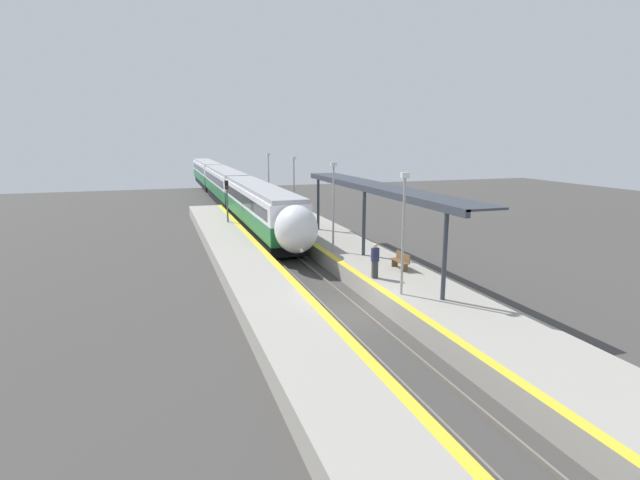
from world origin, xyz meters
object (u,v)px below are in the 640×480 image
Objects in this scene: railway_signal at (227,201)px; lamppost_near at (403,226)px; lamppost_mid at (333,201)px; platform_bench at (401,260)px; lamppost_far at (294,187)px; train at (226,185)px; lamppost_farthest at (269,178)px; person_waiting at (375,260)px.

lamppost_near reaches higher than railway_signal.
lamppost_mid is at bearing 90.00° from lamppost_near.
platform_bench is 5.15m from lamppost_near.
railway_signal is 0.80× the size of lamppost_far.
lamppost_mid and lamppost_far have the same top height.
lamppost_mid reaches higher than train.
lamppost_farthest is at bearing 94.90° from platform_bench.
person_waiting is at bearing -90.20° from lamppost_far.
railway_signal is (-4.68, 19.03, 0.81)m from person_waiting.
lamppost_mid and lamppost_farthest have the same top height.
railway_signal is at bearing 102.26° from lamppost_near.
lamppost_near reaches higher than platform_bench.
lamppost_far is at bearing 97.99° from platform_bench.
train is at bearing 93.48° from person_waiting.
lamppost_farthest is (-2.01, 23.41, 2.65)m from platform_bench.
train is 11.86× the size of lamppost_near.
lamppost_far is at bearing 89.80° from person_waiting.
lamppost_mid is (2.33, -31.05, 1.74)m from train.
lamppost_mid is (0.00, 9.11, 0.00)m from lamppost_near.
person_waiting is (-2.06, -1.17, 0.46)m from platform_bench.
train is 11.86× the size of lamppost_farthest.
person_waiting is 6.72m from lamppost_mid.
platform_bench is (4.33, -36.23, -0.92)m from train.
railway_signal is (-2.41, -18.37, 0.36)m from train.
person_waiting is 0.33× the size of lamppost_mid.
train is at bearing 82.53° from railway_signal.
person_waiting is 24.68m from lamppost_farthest.
person_waiting is at bearing -90.13° from lamppost_farthest.
lamppost_farthest reaches higher than train.
lamppost_near is 9.11m from lamppost_mid.
platform_bench is 0.34× the size of railway_signal.
lamppost_mid is at bearing -85.71° from train.
person_waiting is at bearing -76.18° from railway_signal.
platform_bench is 0.28× the size of lamppost_mid.
lamppost_farthest reaches higher than person_waiting.
platform_bench is at bearing -85.10° from lamppost_farthest.
railway_signal is at bearing 110.49° from lamppost_mid.
railway_signal is at bearing -97.47° from train.
lamppost_near is at bearing -117.02° from platform_bench.
train is 31.19m from lamppost_mid.
lamppost_far is (0.00, 9.11, 0.00)m from lamppost_mid.
lamppost_farthest is (0.00, 9.11, 0.00)m from lamppost_far.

